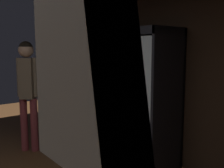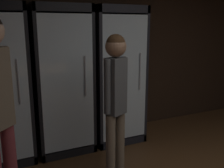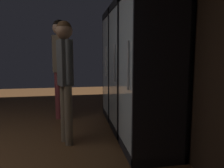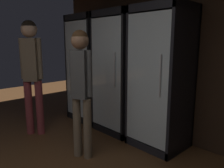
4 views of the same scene
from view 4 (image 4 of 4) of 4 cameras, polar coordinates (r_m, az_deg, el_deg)
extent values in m
cube|color=black|center=(3.09, 24.07, 9.18)|extent=(6.00, 0.06, 2.80)
cube|color=black|center=(4.28, -2.60, 4.32)|extent=(0.72, 0.04, 1.91)
cube|color=black|center=(4.37, -8.38, 4.35)|extent=(0.04, 0.62, 1.91)
cube|color=black|center=(3.84, -2.55, 3.57)|extent=(0.04, 0.62, 1.91)
cube|color=black|center=(4.10, -5.90, 16.64)|extent=(0.72, 0.62, 0.10)
cube|color=black|center=(4.30, -5.43, -8.03)|extent=(0.72, 0.62, 0.10)
cube|color=white|center=(4.26, -2.90, 4.29)|extent=(0.64, 0.02, 1.67)
cube|color=silver|center=(3.93, -9.09, 3.61)|extent=(0.64, 0.02, 1.67)
cylinder|color=#B2B2B7|center=(3.73, -7.58, 4.74)|extent=(0.02, 0.02, 0.50)
cube|color=silver|center=(4.28, -5.44, -7.15)|extent=(0.62, 0.54, 0.02)
cylinder|color=brown|center=(4.44, -7.18, -4.84)|extent=(0.06, 0.06, 0.24)
cylinder|color=brown|center=(4.40, -7.23, -2.96)|extent=(0.02, 0.02, 0.06)
cylinder|color=white|center=(4.45, -7.18, -5.15)|extent=(0.06, 0.06, 0.06)
cylinder|color=gray|center=(4.31, -5.91, -5.60)|extent=(0.06, 0.06, 0.19)
cylinder|color=gray|center=(4.28, -5.94, -3.78)|extent=(0.02, 0.02, 0.09)
cylinder|color=beige|center=(4.32, -5.90, -5.75)|extent=(0.06, 0.06, 0.05)
cylinder|color=brown|center=(4.19, -4.87, -5.97)|extent=(0.07, 0.07, 0.20)
cylinder|color=brown|center=(4.16, -4.90, -4.23)|extent=(0.03, 0.03, 0.06)
cylinder|color=#B2332D|center=(4.20, -4.87, -6.29)|extent=(0.07, 0.07, 0.07)
cylinder|color=brown|center=(4.06, -3.69, -6.34)|extent=(0.07, 0.07, 0.23)
cylinder|color=brown|center=(4.01, -3.72, -4.28)|extent=(0.03, 0.03, 0.07)
cylinder|color=tan|center=(4.05, -3.69, -6.24)|extent=(0.08, 0.08, 0.09)
cube|color=silver|center=(4.17, -5.54, -1.73)|extent=(0.62, 0.54, 0.02)
cylinder|color=#336B38|center=(4.31, -7.51, 0.01)|extent=(0.07, 0.07, 0.19)
cylinder|color=#336B38|center=(4.29, -7.55, 1.74)|extent=(0.02, 0.02, 0.08)
cylinder|color=#B2332D|center=(4.31, -7.50, -0.04)|extent=(0.07, 0.07, 0.05)
cylinder|color=brown|center=(4.15, -5.68, -0.36)|extent=(0.07, 0.07, 0.19)
cylinder|color=brown|center=(4.12, -5.72, 1.51)|extent=(0.03, 0.03, 0.08)
cylinder|color=#2D2D33|center=(4.15, -5.68, -0.42)|extent=(0.08, 0.08, 0.06)
cylinder|color=#9EAD99|center=(3.98, -4.04, -0.83)|extent=(0.06, 0.06, 0.19)
cylinder|color=#9EAD99|center=(3.95, -4.07, 1.17)|extent=(0.02, 0.02, 0.09)
cylinder|color=white|center=(3.98, -4.04, -0.90)|extent=(0.07, 0.07, 0.05)
cube|color=silver|center=(4.10, -5.65, 3.92)|extent=(0.62, 0.54, 0.02)
cylinder|color=gray|center=(4.28, -7.43, 5.70)|extent=(0.07, 0.07, 0.21)
cylinder|color=gray|center=(4.27, -7.48, 7.53)|extent=(0.02, 0.02, 0.06)
cylinder|color=#2D2D33|center=(4.28, -7.43, 5.45)|extent=(0.07, 0.07, 0.06)
cylinder|color=brown|center=(4.13, -6.63, 5.45)|extent=(0.06, 0.06, 0.20)
cylinder|color=brown|center=(4.12, -6.67, 7.26)|extent=(0.03, 0.03, 0.06)
cylinder|color=tan|center=(4.13, -6.62, 5.04)|extent=(0.07, 0.07, 0.07)
cylinder|color=#194723|center=(4.01, -5.54, 5.42)|extent=(0.08, 0.08, 0.21)
cylinder|color=#194723|center=(4.00, -5.58, 7.64)|extent=(0.02, 0.02, 0.10)
cylinder|color=tan|center=(4.01, -5.53, 5.13)|extent=(0.08, 0.08, 0.08)
cylinder|color=#194723|center=(3.89, -3.84, 5.40)|extent=(0.07, 0.07, 0.23)
cylinder|color=#194723|center=(3.88, -3.86, 7.57)|extent=(0.02, 0.02, 0.07)
cylinder|color=tan|center=(3.89, -3.83, 5.12)|extent=(0.08, 0.08, 0.09)
cube|color=silver|center=(4.07, -5.76, 9.71)|extent=(0.62, 0.54, 0.02)
cylinder|color=#9EAD99|center=(4.27, -7.65, 11.30)|extent=(0.08, 0.08, 0.22)
cylinder|color=#9EAD99|center=(4.27, -7.70, 13.40)|extent=(0.03, 0.03, 0.10)
cylinder|color=beige|center=(4.27, -7.64, 11.05)|extent=(0.08, 0.08, 0.07)
cylinder|color=#336B38|center=(4.15, -6.33, 11.42)|extent=(0.07, 0.07, 0.23)
cylinder|color=#336B38|center=(4.16, -6.37, 13.43)|extent=(0.02, 0.02, 0.06)
cylinder|color=#2D2D33|center=(4.15, -6.32, 10.98)|extent=(0.07, 0.07, 0.06)
cylinder|color=black|center=(4.00, -5.35, 11.42)|extent=(0.07, 0.07, 0.22)
cylinder|color=black|center=(4.00, -5.40, 13.71)|extent=(0.03, 0.03, 0.10)
cylinder|color=#B2332D|center=(4.00, -5.35, 11.39)|extent=(0.07, 0.07, 0.09)
cylinder|color=brown|center=(3.90, -3.74, 11.51)|extent=(0.06, 0.06, 0.23)
cylinder|color=brown|center=(3.91, -3.77, 13.92)|extent=(0.02, 0.02, 0.10)
cylinder|color=#2D2D33|center=(3.90, -3.74, 11.05)|extent=(0.06, 0.06, 0.06)
cube|color=black|center=(3.74, 5.15, 3.33)|extent=(0.72, 0.04, 1.91)
cube|color=black|center=(3.77, -1.63, 3.44)|extent=(0.04, 0.62, 1.91)
cube|color=black|center=(3.30, 6.23, 2.31)|extent=(0.04, 0.62, 1.91)
cube|color=black|center=(3.52, 2.14, 17.65)|extent=(0.72, 0.62, 0.10)
cube|color=black|center=(3.76, 1.95, -10.84)|extent=(0.72, 0.62, 0.10)
cube|color=white|center=(3.71, 4.84, 3.29)|extent=(0.64, 0.02, 1.67)
cube|color=silver|center=(3.33, -1.58, 2.44)|extent=(0.64, 0.02, 1.67)
cylinder|color=#B2B2B7|center=(3.14, 0.70, 3.69)|extent=(0.02, 0.02, 0.50)
cube|color=silver|center=(3.74, 1.95, -9.84)|extent=(0.62, 0.54, 0.02)
cylinder|color=#194723|center=(3.81, 0.43, -7.72)|extent=(0.07, 0.07, 0.20)
cylinder|color=#194723|center=(3.77, 0.44, -5.68)|extent=(0.02, 0.02, 0.09)
cylinder|color=beige|center=(3.82, 0.43, -8.08)|extent=(0.08, 0.08, 0.06)
cylinder|color=gray|center=(3.62, 3.99, -8.56)|extent=(0.07, 0.07, 0.22)
cylinder|color=gray|center=(3.58, 4.02, -6.44)|extent=(0.02, 0.02, 0.06)
cylinder|color=#2D2D33|center=(3.63, 3.99, -8.82)|extent=(0.07, 0.07, 0.08)
cube|color=silver|center=(3.61, 1.99, -3.68)|extent=(0.62, 0.54, 0.02)
cylinder|color=#9EAD99|center=(3.73, -0.23, -1.32)|extent=(0.06, 0.06, 0.22)
cylinder|color=#9EAD99|center=(3.70, -0.23, 0.89)|extent=(0.02, 0.02, 0.07)
cylinder|color=#B2332D|center=(3.73, -0.23, -1.42)|extent=(0.07, 0.07, 0.09)
cylinder|color=brown|center=(3.61, 2.45, -1.93)|extent=(0.07, 0.07, 0.20)
cylinder|color=brown|center=(3.58, 2.47, 0.18)|extent=(0.03, 0.03, 0.07)
cylinder|color=beige|center=(3.62, 2.45, -2.29)|extent=(0.07, 0.07, 0.08)
cylinder|color=brown|center=(3.47, 4.83, -2.26)|extent=(0.07, 0.07, 0.23)
cylinder|color=brown|center=(3.43, 4.87, 0.29)|extent=(0.02, 0.02, 0.09)
cylinder|color=white|center=(3.47, 4.83, -2.48)|extent=(0.07, 0.07, 0.09)
cube|color=silver|center=(3.53, 2.04, 2.84)|extent=(0.62, 0.54, 0.02)
cylinder|color=gray|center=(3.64, -0.42, 4.82)|extent=(0.07, 0.07, 0.20)
cylinder|color=gray|center=(3.63, -0.42, 7.00)|extent=(0.02, 0.02, 0.08)
cylinder|color=#B2332D|center=(3.64, -0.42, 4.40)|extent=(0.07, 0.07, 0.08)
cylinder|color=black|center=(3.55, 2.57, 4.72)|extent=(0.08, 0.08, 0.21)
cylinder|color=black|center=(3.54, 2.58, 6.96)|extent=(0.03, 0.03, 0.07)
cylinder|color=#2D2D33|center=(3.55, 2.56, 4.54)|extent=(0.08, 0.08, 0.08)
cylinder|color=#336B38|center=(3.36, 4.33, 4.28)|extent=(0.07, 0.07, 0.20)
cylinder|color=#336B38|center=(3.34, 4.37, 6.70)|extent=(0.02, 0.02, 0.08)
cylinder|color=tan|center=(3.35, 4.33, 4.40)|extent=(0.07, 0.07, 0.06)
cube|color=silver|center=(3.50, 2.09, 9.58)|extent=(0.62, 0.54, 0.02)
cylinder|color=black|center=(3.65, -0.02, 11.43)|extent=(0.08, 0.08, 0.21)
cylinder|color=black|center=(3.66, -0.02, 13.59)|extent=(0.03, 0.03, 0.06)
cylinder|color=#2D2D33|center=(3.65, -0.02, 11.40)|extent=(0.08, 0.08, 0.08)
cylinder|color=black|center=(3.50, 2.05, 11.36)|extent=(0.07, 0.07, 0.20)
cylinder|color=black|center=(3.51, 2.07, 13.68)|extent=(0.02, 0.02, 0.08)
cylinder|color=white|center=(3.50, 2.05, 10.95)|extent=(0.07, 0.07, 0.06)
cylinder|color=#9EAD99|center=(3.34, 4.34, 11.25)|extent=(0.06, 0.06, 0.19)
cylinder|color=#9EAD99|center=(3.35, 4.38, 13.71)|extent=(0.02, 0.02, 0.10)
cylinder|color=white|center=(3.34, 4.34, 11.05)|extent=(0.07, 0.07, 0.05)
cube|color=black|center=(3.28, 15.26, 1.94)|extent=(0.72, 0.04, 1.91)
cube|color=black|center=(3.24, 7.47, 2.13)|extent=(0.04, 0.62, 1.91)
cube|color=black|center=(2.87, 18.00, 0.55)|extent=(0.04, 0.62, 1.91)
cube|color=black|center=(3.03, 13.14, 18.48)|extent=(0.72, 0.62, 0.10)
cube|color=black|center=(3.31, 11.76, -14.22)|extent=(0.72, 0.62, 0.10)
cube|color=white|center=(3.26, 14.98, 1.89)|extent=(0.64, 0.02, 1.67)
cube|color=silver|center=(2.80, 8.97, 0.73)|extent=(0.64, 0.02, 1.67)
cylinder|color=#B2B2B7|center=(2.64, 12.38, 2.09)|extent=(0.02, 0.02, 0.50)
cube|color=silver|center=(3.28, 11.81, -13.11)|extent=(0.62, 0.54, 0.02)
cylinder|color=brown|center=(3.34, 8.90, -10.68)|extent=(0.08, 0.08, 0.19)
cylinder|color=brown|center=(3.30, 8.97, -8.61)|extent=(0.03, 0.03, 0.07)
cylinder|color=#2D2D33|center=(3.34, 8.90, -10.73)|extent=(0.08, 0.08, 0.05)
cylinder|color=black|center=(3.22, 11.96, -11.13)|extent=(0.07, 0.07, 0.24)
cylinder|color=black|center=(3.16, 12.08, -8.41)|extent=(0.03, 0.03, 0.08)
cylinder|color=#B2332D|center=(3.23, 11.94, -11.66)|extent=(0.08, 0.08, 0.08)
cylinder|color=#9EAD99|center=(3.12, 14.93, -12.16)|extent=(0.07, 0.07, 0.22)
cylinder|color=#9EAD99|center=(3.07, 15.07, -9.52)|extent=(0.02, 0.02, 0.08)
cylinder|color=beige|center=(3.13, 14.92, -12.26)|extent=(0.08, 0.08, 0.07)
cube|color=silver|center=(3.10, 12.20, -3.74)|extent=(0.62, 0.54, 0.02)
cylinder|color=gray|center=(3.20, 9.21, -1.01)|extent=(0.07, 0.07, 0.22)
cylinder|color=gray|center=(3.17, 9.29, 1.79)|extent=(0.03, 0.03, 0.10)
cylinder|color=#B2332D|center=(3.20, 9.20, -1.33)|extent=(0.07, 0.07, 0.06)
cylinder|color=#194723|center=(3.10, 12.55, -1.82)|extent=(0.08, 0.08, 0.19)
cylinder|color=#194723|center=(3.08, 12.65, 0.48)|extent=(0.03, 0.03, 0.07)
cylinder|color=#B2332D|center=(3.11, 12.54, -2.19)|extent=(0.08, 0.08, 0.06)
cylinder|color=black|center=(2.93, 14.99, -2.31)|extent=(0.06, 0.06, 0.22)
cylinder|color=black|center=(2.90, 15.13, 0.41)|extent=(0.02, 0.02, 0.06)
cylinder|color=#B2332D|center=(2.94, 14.97, -2.82)|extent=(0.07, 0.07, 0.06)
cube|color=silver|center=(3.01, 12.62, 6.49)|extent=(0.62, 0.54, 0.02)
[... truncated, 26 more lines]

